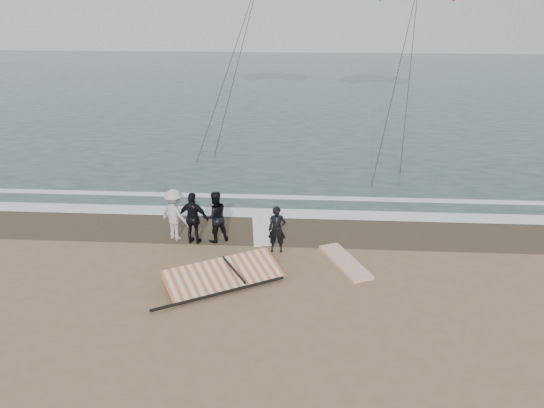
{
  "coord_description": "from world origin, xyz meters",
  "views": [
    {
      "loc": [
        -0.06,
        -12.77,
        8.09
      ],
      "look_at": [
        -1.05,
        3.0,
        1.6
      ],
      "focal_mm": 35.0,
      "sensor_mm": 36.0,
      "label": 1
    }
  ],
  "objects_px": {
    "man_main": "(277,229)",
    "board_cream": "(262,230)",
    "board_white": "(345,262)",
    "sail_rig": "(222,274)"
  },
  "relations": [
    {
      "from": "man_main",
      "to": "board_cream",
      "type": "bearing_deg",
      "value": 109.73
    },
    {
      "from": "man_main",
      "to": "board_cream",
      "type": "xyz_separation_m",
      "value": [
        -0.61,
        1.5,
        -0.74
      ]
    },
    {
      "from": "man_main",
      "to": "board_white",
      "type": "xyz_separation_m",
      "value": [
        2.2,
        -0.68,
        -0.74
      ]
    },
    {
      "from": "man_main",
      "to": "board_cream",
      "type": "height_order",
      "value": "man_main"
    },
    {
      "from": "board_white",
      "to": "man_main",
      "type": "bearing_deg",
      "value": 138.79
    },
    {
      "from": "man_main",
      "to": "board_white",
      "type": "bearing_deg",
      "value": -19.73
    },
    {
      "from": "board_cream",
      "to": "sail_rig",
      "type": "distance_m",
      "value": 3.59
    },
    {
      "from": "board_white",
      "to": "board_cream",
      "type": "distance_m",
      "value": 3.56
    },
    {
      "from": "board_cream",
      "to": "sail_rig",
      "type": "xyz_separation_m",
      "value": [
        -0.91,
        -3.47,
        0.14
      ]
    },
    {
      "from": "sail_rig",
      "to": "man_main",
      "type": "bearing_deg",
      "value": 52.27
    }
  ]
}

